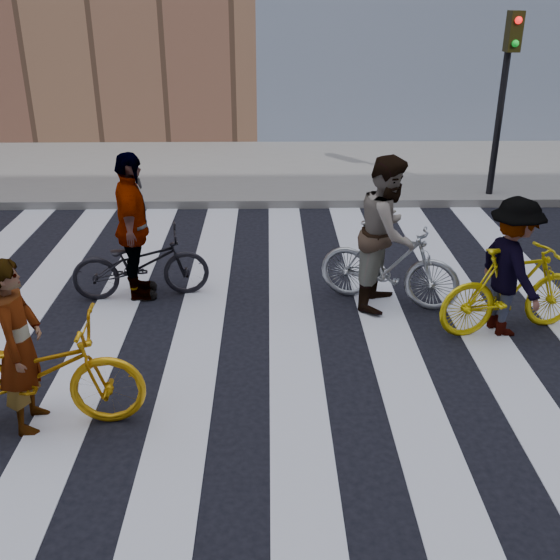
{
  "coord_description": "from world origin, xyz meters",
  "views": [
    {
      "loc": [
        0.28,
        -6.37,
        3.65
      ],
      "look_at": [
        0.4,
        0.3,
        0.68
      ],
      "focal_mm": 42.0,
      "sensor_mm": 36.0,
      "label": 1
    }
  ],
  "objects_px": {
    "traffic_signal": "(506,76)",
    "bike_dark_rear": "(141,264)",
    "bike_yellow_right": "(512,290)",
    "rider_left": "(19,345)",
    "rider_mid": "(387,233)",
    "rider_right": "(511,267)",
    "rider_rear": "(133,227)",
    "bike_silver_mid": "(389,265)",
    "bike_yellow_left": "(30,374)"
  },
  "relations": [
    {
      "from": "bike_yellow_left",
      "to": "rider_rear",
      "type": "bearing_deg",
      "value": -12.27
    },
    {
      "from": "bike_dark_rear",
      "to": "bike_silver_mid",
      "type": "bearing_deg",
      "value": -103.77
    },
    {
      "from": "bike_silver_mid",
      "to": "rider_right",
      "type": "relative_size",
      "value": 1.09
    },
    {
      "from": "bike_silver_mid",
      "to": "bike_yellow_right",
      "type": "bearing_deg",
      "value": -97.94
    },
    {
      "from": "bike_yellow_right",
      "to": "bike_dark_rear",
      "type": "bearing_deg",
      "value": 64.25
    },
    {
      "from": "traffic_signal",
      "to": "bike_silver_mid",
      "type": "distance_m",
      "value": 5.29
    },
    {
      "from": "bike_silver_mid",
      "to": "bike_dark_rear",
      "type": "height_order",
      "value": "bike_silver_mid"
    },
    {
      "from": "traffic_signal",
      "to": "bike_silver_mid",
      "type": "bearing_deg",
      "value": -121.88
    },
    {
      "from": "traffic_signal",
      "to": "rider_left",
      "type": "bearing_deg",
      "value": -133.28
    },
    {
      "from": "bike_yellow_right",
      "to": "rider_mid",
      "type": "relative_size",
      "value": 0.93
    },
    {
      "from": "bike_silver_mid",
      "to": "rider_rear",
      "type": "height_order",
      "value": "rider_rear"
    },
    {
      "from": "bike_yellow_right",
      "to": "rider_left",
      "type": "bearing_deg",
      "value": 96.26
    },
    {
      "from": "rider_rear",
      "to": "bike_yellow_left",
      "type": "bearing_deg",
      "value": 161.78
    },
    {
      "from": "rider_left",
      "to": "rider_mid",
      "type": "bearing_deg",
      "value": -58.92
    },
    {
      "from": "rider_left",
      "to": "traffic_signal",
      "type": "bearing_deg",
      "value": -46.37
    },
    {
      "from": "bike_yellow_right",
      "to": "bike_yellow_left",
      "type": "bearing_deg",
      "value": 96.44
    },
    {
      "from": "bike_silver_mid",
      "to": "bike_yellow_right",
      "type": "distance_m",
      "value": 1.48
    },
    {
      "from": "bike_yellow_right",
      "to": "rider_rear",
      "type": "distance_m",
      "value": 4.58
    },
    {
      "from": "bike_silver_mid",
      "to": "rider_mid",
      "type": "relative_size",
      "value": 0.93
    },
    {
      "from": "bike_silver_mid",
      "to": "rider_left",
      "type": "xyz_separation_m",
      "value": [
        -3.67,
        -2.45,
        0.29
      ]
    },
    {
      "from": "bike_dark_rear",
      "to": "rider_right",
      "type": "xyz_separation_m",
      "value": [
        4.34,
        -1.02,
        0.35
      ]
    },
    {
      "from": "bike_yellow_right",
      "to": "rider_right",
      "type": "bearing_deg",
      "value": 77.36
    },
    {
      "from": "rider_mid",
      "to": "rider_rear",
      "type": "bearing_deg",
      "value": 108.4
    },
    {
      "from": "bike_silver_mid",
      "to": "traffic_signal",
      "type": "bearing_deg",
      "value": -8.74
    },
    {
      "from": "bike_dark_rear",
      "to": "rider_rear",
      "type": "xyz_separation_m",
      "value": [
        -0.05,
        0.0,
        0.49
      ]
    },
    {
      "from": "bike_yellow_left",
      "to": "bike_silver_mid",
      "type": "height_order",
      "value": "bike_silver_mid"
    },
    {
      "from": "rider_left",
      "to": "bike_yellow_left",
      "type": "bearing_deg",
      "value": -93.08
    },
    {
      "from": "rider_right",
      "to": "bike_silver_mid",
      "type": "bearing_deg",
      "value": 45.26
    },
    {
      "from": "bike_yellow_left",
      "to": "rider_mid",
      "type": "height_order",
      "value": "rider_mid"
    },
    {
      "from": "rider_mid",
      "to": "rider_rear",
      "type": "relative_size",
      "value": 1.01
    },
    {
      "from": "bike_silver_mid",
      "to": "rider_rear",
      "type": "relative_size",
      "value": 0.93
    },
    {
      "from": "bike_dark_rear",
      "to": "rider_rear",
      "type": "distance_m",
      "value": 0.49
    },
    {
      "from": "bike_yellow_left",
      "to": "rider_right",
      "type": "relative_size",
      "value": 1.25
    },
    {
      "from": "bike_silver_mid",
      "to": "bike_dark_rear",
      "type": "distance_m",
      "value": 3.14
    },
    {
      "from": "traffic_signal",
      "to": "bike_yellow_left",
      "type": "xyz_separation_m",
      "value": [
        -6.25,
        -6.69,
        -1.75
      ]
    },
    {
      "from": "rider_right",
      "to": "rider_rear",
      "type": "distance_m",
      "value": 4.51
    },
    {
      "from": "bike_yellow_left",
      "to": "rider_rear",
      "type": "xyz_separation_m",
      "value": [
        0.44,
        2.71,
        0.42
      ]
    },
    {
      "from": "bike_yellow_right",
      "to": "rider_mid",
      "type": "height_order",
      "value": "rider_mid"
    },
    {
      "from": "rider_right",
      "to": "rider_rear",
      "type": "bearing_deg",
      "value": 64.25
    },
    {
      "from": "bike_yellow_left",
      "to": "rider_mid",
      "type": "xyz_separation_m",
      "value": [
        3.57,
        2.45,
        0.42
      ]
    },
    {
      "from": "bike_dark_rear",
      "to": "rider_left",
      "type": "xyz_separation_m",
      "value": [
        -0.54,
        -2.71,
        0.37
      ]
    },
    {
      "from": "traffic_signal",
      "to": "rider_right",
      "type": "relative_size",
      "value": 2.06
    },
    {
      "from": "bike_dark_rear",
      "to": "rider_mid",
      "type": "distance_m",
      "value": 3.13
    },
    {
      "from": "bike_yellow_right",
      "to": "rider_rear",
      "type": "xyz_separation_m",
      "value": [
        -4.44,
        1.02,
        0.42
      ]
    },
    {
      "from": "rider_left",
      "to": "rider_rear",
      "type": "bearing_deg",
      "value": -13.3
    },
    {
      "from": "bike_yellow_right",
      "to": "bike_dark_rear",
      "type": "relative_size",
      "value": 1.02
    },
    {
      "from": "traffic_signal",
      "to": "bike_dark_rear",
      "type": "height_order",
      "value": "traffic_signal"
    },
    {
      "from": "rider_left",
      "to": "rider_right",
      "type": "distance_m",
      "value": 5.17
    },
    {
      "from": "traffic_signal",
      "to": "rider_left",
      "type": "distance_m",
      "value": 9.3
    },
    {
      "from": "rider_right",
      "to": "rider_rear",
      "type": "xyz_separation_m",
      "value": [
        -4.39,
        1.02,
        0.14
      ]
    }
  ]
}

